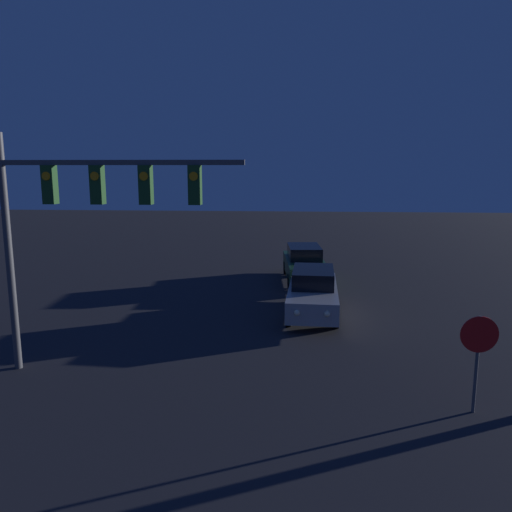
{
  "coord_description": "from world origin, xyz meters",
  "views": [
    {
      "loc": [
        1.05,
        2.77,
        4.98
      ],
      "look_at": [
        0.0,
        16.78,
        2.48
      ],
      "focal_mm": 35.0,
      "sensor_mm": 36.0,
      "label": 1
    }
  ],
  "objects_px": {
    "traffic_signal_mast": "(82,206)",
    "stop_sign": "(478,346)",
    "car_far": "(304,263)",
    "car_near": "(313,292)"
  },
  "relations": [
    {
      "from": "car_near",
      "to": "car_far",
      "type": "height_order",
      "value": "same"
    },
    {
      "from": "traffic_signal_mast",
      "to": "stop_sign",
      "type": "bearing_deg",
      "value": -9.97
    },
    {
      "from": "traffic_signal_mast",
      "to": "stop_sign",
      "type": "distance_m",
      "value": 9.22
    },
    {
      "from": "car_near",
      "to": "car_far",
      "type": "distance_m",
      "value": 5.11
    },
    {
      "from": "car_far",
      "to": "traffic_signal_mast",
      "type": "xyz_separation_m",
      "value": [
        -5.47,
        -10.4,
        3.3
      ]
    },
    {
      "from": "car_far",
      "to": "traffic_signal_mast",
      "type": "distance_m",
      "value": 12.21
    },
    {
      "from": "car_near",
      "to": "traffic_signal_mast",
      "type": "relative_size",
      "value": 0.81
    },
    {
      "from": "car_near",
      "to": "stop_sign",
      "type": "xyz_separation_m",
      "value": [
        3.05,
        -6.82,
        0.66
      ]
    },
    {
      "from": "car_far",
      "to": "traffic_signal_mast",
      "type": "bearing_deg",
      "value": 57.75
    },
    {
      "from": "car_far",
      "to": "traffic_signal_mast",
      "type": "relative_size",
      "value": 0.82
    }
  ]
}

